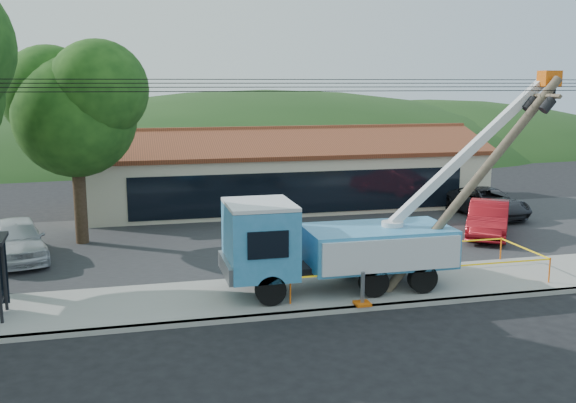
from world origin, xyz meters
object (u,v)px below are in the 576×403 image
at_px(leaning_pole, 482,173).
at_px(car_silver, 19,262).
at_px(utility_truck, 333,242).
at_px(car_dark, 486,217).
at_px(car_red, 487,238).

xyz_separation_m(leaning_pole, car_silver, (-16.18, 7.32, -4.07)).
distance_m(utility_truck, car_dark, 15.67).
bearing_deg(car_dark, car_silver, -177.25).
relative_size(leaning_pole, car_red, 1.48).
bearing_deg(car_silver, car_red, -15.92).
xyz_separation_m(car_red, car_dark, (2.43, 4.22, 0.00)).
relative_size(car_red, car_dark, 0.92).
bearing_deg(car_red, car_silver, -148.78).
bearing_deg(leaning_pole, car_dark, 57.77).
relative_size(car_silver, car_red, 1.01).
bearing_deg(leaning_pole, car_red, 56.31).
xyz_separation_m(utility_truck, leaning_pole, (5.06, -0.70, 2.28)).
xyz_separation_m(leaning_pole, car_dark, (6.80, 10.79, -4.07)).
distance_m(car_silver, car_red, 20.56).
xyz_separation_m(utility_truck, car_red, (9.43, 5.86, -1.79)).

